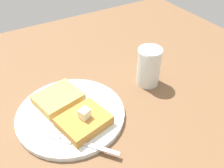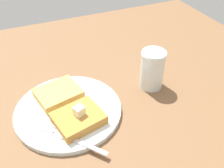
{
  "view_description": "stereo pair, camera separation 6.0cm",
  "coord_description": "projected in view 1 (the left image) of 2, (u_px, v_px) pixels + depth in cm",
  "views": [
    {
      "loc": [
        -34.72,
        23.35,
        44.83
      ],
      "look_at": [
        5.57,
        -0.55,
        7.05
      ],
      "focal_mm": 40.0,
      "sensor_mm": 36.0,
      "label": 1
    },
    {
      "loc": [
        -37.45,
        18.0,
        44.83
      ],
      "look_at": [
        5.57,
        -0.55,
        7.05
      ],
      "focal_mm": 40.0,
      "sensor_mm": 36.0,
      "label": 2
    }
  ],
  "objects": [
    {
      "name": "toast_slice_middle",
      "position": [
        58.0,
        98.0,
        0.59
      ],
      "size": [
        10.45,
        11.73,
        2.22
      ],
      "primitive_type": "cube",
      "rotation": [
        0.0,
        0.0,
        0.22
      ],
      "color": "tan",
      "rests_on": "plate"
    },
    {
      "name": "syrup_jar",
      "position": [
        149.0,
        68.0,
        0.65
      ],
      "size": [
        6.35,
        6.35,
        10.42
      ],
      "color": "#45210B",
      "rests_on": "table_surface"
    },
    {
      "name": "fork",
      "position": [
        77.0,
        142.0,
        0.51
      ],
      "size": [
        13.28,
        11.26,
        0.36
      ],
      "color": "silver",
      "rests_on": "plate"
    },
    {
      "name": "toast_slice_left",
      "position": [
        83.0,
        120.0,
        0.54
      ],
      "size": [
        10.45,
        11.73,
        2.22
      ],
      "primitive_type": "cube",
      "rotation": [
        0.0,
        0.0,
        0.22
      ],
      "color": "#B67B34",
      "rests_on": "plate"
    },
    {
      "name": "plate",
      "position": [
        71.0,
        114.0,
        0.58
      ],
      "size": [
        24.86,
        24.86,
        1.22
      ],
      "color": "white",
      "rests_on": "table_surface"
    },
    {
      "name": "butter_pat_primary",
      "position": [
        85.0,
        114.0,
        0.52
      ],
      "size": [
        2.57,
        2.69,
        2.12
      ],
      "primitive_type": "cube",
      "rotation": [
        0.0,
        0.0,
        1.96
      ],
      "color": "#F2EFC5",
      "rests_on": "toast_slice_left"
    },
    {
      "name": "table_surface",
      "position": [
        122.0,
        116.0,
        0.6
      ],
      "size": [
        112.29,
        112.29,
        2.55
      ],
      "primitive_type": "cube",
      "color": "brown",
      "rests_on": "ground"
    }
  ]
}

